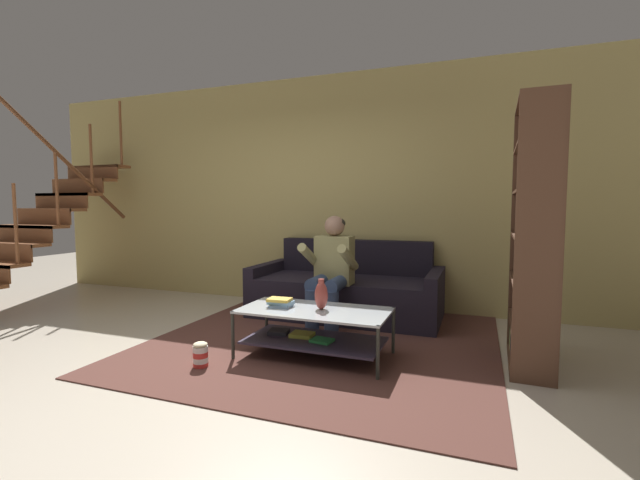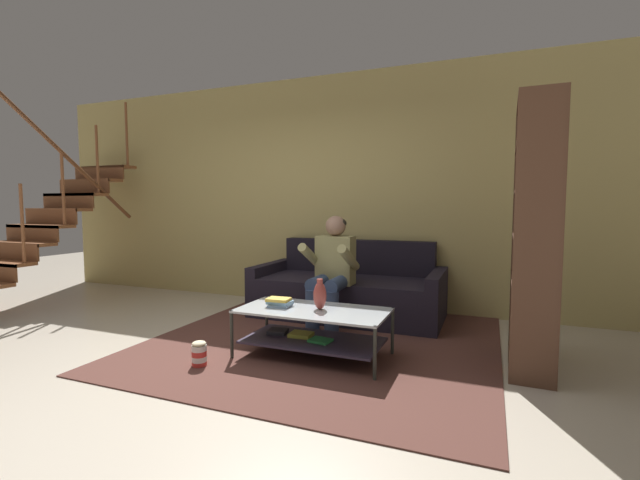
% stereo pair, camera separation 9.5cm
% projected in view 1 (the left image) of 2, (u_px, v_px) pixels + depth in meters
% --- Properties ---
extents(ground, '(16.80, 16.80, 0.00)m').
position_uv_depth(ground, '(203.00, 367.00, 3.36)').
color(ground, '#C0B4A0').
extents(back_partition, '(8.40, 0.12, 2.90)m').
position_uv_depth(back_partition, '(315.00, 192.00, 5.54)').
color(back_partition, tan).
rests_on(back_partition, ground).
extents(staircase_run, '(0.95, 2.33, 2.78)m').
position_uv_depth(staircase_run, '(33.00, 223.00, 5.35)').
color(staircase_run, brown).
rests_on(staircase_run, ground).
extents(couch, '(2.11, 0.98, 0.86)m').
position_uv_depth(couch, '(347.00, 291.00, 4.92)').
color(couch, black).
rests_on(couch, ground).
extents(person_seated_center, '(0.50, 0.58, 1.17)m').
position_uv_depth(person_seated_center, '(331.00, 267.00, 4.35)').
color(person_seated_center, navy).
rests_on(person_seated_center, ground).
extents(coffee_table, '(1.24, 0.62, 0.41)m').
position_uv_depth(coffee_table, '(313.00, 325.00, 3.57)').
color(coffee_table, '#B5BCC1').
rests_on(coffee_table, ground).
extents(area_rug, '(3.08, 3.35, 0.01)m').
position_uv_depth(area_rug, '(329.00, 336.00, 4.15)').
color(area_rug, '#553129').
rests_on(area_rug, ground).
extents(vase, '(0.11, 0.11, 0.26)m').
position_uv_depth(vase, '(321.00, 295.00, 3.55)').
color(vase, brown).
rests_on(vase, coffee_table).
extents(book_stack, '(0.21, 0.18, 0.07)m').
position_uv_depth(book_stack, '(280.00, 303.00, 3.64)').
color(book_stack, '#7C97B3').
rests_on(book_stack, coffee_table).
extents(bookshelf, '(0.34, 0.89, 2.06)m').
position_uv_depth(bookshelf, '(538.00, 265.00, 3.35)').
color(bookshelf, brown).
rests_on(bookshelf, ground).
extents(popcorn_tub, '(0.12, 0.12, 0.21)m').
position_uv_depth(popcorn_tub, '(201.00, 355.00, 3.34)').
color(popcorn_tub, red).
rests_on(popcorn_tub, ground).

